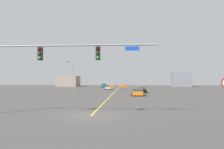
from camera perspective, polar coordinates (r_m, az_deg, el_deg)
ground at (r=17.09m, az=-5.64°, el=-10.94°), size 195.46×195.46×0.00m
road_centre_stripe at (r=71.03m, az=1.60°, el=-3.71°), size 0.16×108.59×0.01m
traffic_signal_assembly at (r=17.96m, az=-17.75°, el=4.26°), size 14.08×0.44×6.21m
street_lamp_mid_right at (r=84.72m, az=9.28°, el=0.22°), size 3.76×0.24×8.91m
street_lamp_far_left at (r=53.91m, az=-10.56°, el=-0.02°), size 1.63×0.24×7.49m
construction_sign_left_shoulder at (r=53.81m, az=3.47°, el=-3.16°), size 1.15×0.22×1.90m
construction_sign_left_lane at (r=63.41m, az=2.48°, el=-2.96°), size 1.14×0.25×1.81m
construction_sign_right_lane at (r=51.41m, az=-0.20°, el=-3.36°), size 1.16×0.11×1.77m
car_orange_mid at (r=38.72m, az=6.79°, el=-4.70°), size 2.20×4.13×1.30m
car_black_approaching at (r=48.00m, az=7.86°, el=-4.11°), size 2.08×4.58×1.23m
car_silver_near at (r=63.89m, az=-0.97°, el=-3.44°), size 2.16×4.29×1.23m
car_green_passing at (r=80.56m, az=-2.11°, el=-2.98°), size 2.21×4.48×1.40m
roadside_building_west at (r=93.26m, az=-11.54°, el=-1.75°), size 8.41×8.89×4.51m
roadside_building_east at (r=92.29m, az=17.85°, el=-1.27°), size 7.33×6.66×5.96m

